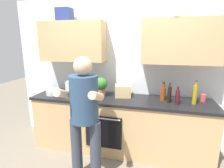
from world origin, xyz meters
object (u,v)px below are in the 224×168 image
object	(u,v)px
bottle_soy	(169,94)
potted_herb	(101,86)
bottle_juice	(91,89)
cup_ceramic	(203,98)
bottle_vinegar	(163,93)
mixing_bowl	(53,92)
grocery_bag_produce	(74,88)
bottle_wine	(177,97)
person_standing	(84,111)
grocery_bag_bread	(123,91)
bottle_oil	(195,94)

from	to	relation	value
bottle_soy	potted_herb	xyz separation A→B (m)	(-1.06, 0.05, 0.06)
bottle_juice	cup_ceramic	distance (m)	1.72
bottle_juice	bottle_soy	bearing A→B (deg)	1.32
bottle_vinegar	cup_ceramic	xyz separation A→B (m)	(0.59, 0.09, -0.06)
cup_ceramic	potted_herb	xyz separation A→B (m)	(-1.56, -0.13, 0.13)
mixing_bowl	potted_herb	size ratio (longest dim) A/B	0.74
bottle_juice	cup_ceramic	world-z (taller)	bottle_juice
bottle_juice	mixing_bowl	xyz separation A→B (m)	(-0.67, -0.03, -0.09)
bottle_vinegar	grocery_bag_produce	xyz separation A→B (m)	(-1.46, -0.03, -0.00)
mixing_bowl	bottle_wine	bearing A→B (deg)	0.07
bottle_wine	grocery_bag_produce	xyz separation A→B (m)	(-1.65, 0.12, -0.00)
person_standing	grocery_bag_produce	world-z (taller)	person_standing
bottle_wine	bottle_soy	size ratio (longest dim) A/B	0.87
bottle_soy	grocery_bag_bread	world-z (taller)	bottle_soy
bottle_oil	bottle_juice	bearing A→B (deg)	-178.36
cup_ceramic	grocery_bag_produce	size ratio (longest dim) A/B	0.41
cup_ceramic	grocery_bag_produce	xyz separation A→B (m)	(-2.05, -0.12, 0.06)
mixing_bowl	potted_herb	bearing A→B (deg)	7.72
bottle_oil	bottle_juice	world-z (taller)	bottle_oil
potted_herb	grocery_bag_produce	xyz separation A→B (m)	(-0.49, 0.01, -0.07)
person_standing	bottle_juice	distance (m)	0.74
mixing_bowl	grocery_bag_produce	size ratio (longest dim) A/B	0.90
mixing_bowl	grocery_bag_bread	size ratio (longest dim) A/B	0.92
bottle_soy	mixing_bowl	world-z (taller)	bottle_soy
bottle_vinegar	mixing_bowl	xyz separation A→B (m)	(-1.79, -0.15, -0.07)
person_standing	grocery_bag_produce	size ratio (longest dim) A/B	6.26
bottle_vinegar	potted_herb	bearing A→B (deg)	-177.67
bottle_soy	grocery_bag_produce	world-z (taller)	bottle_soy
person_standing	bottle_soy	xyz separation A→B (m)	(1.03, 0.74, 0.07)
bottle_wine	bottle_juice	world-z (taller)	bottle_juice
person_standing	grocery_bag_bread	world-z (taller)	person_standing
grocery_bag_produce	bottle_oil	bearing A→B (deg)	-1.40
person_standing	bottle_wine	distance (m)	1.33
bottle_soy	potted_herb	world-z (taller)	potted_herb
bottle_wine	mixing_bowl	bearing A→B (deg)	-179.93
grocery_bag_bread	grocery_bag_produce	bearing A→B (deg)	-175.88
potted_herb	mixing_bowl	bearing A→B (deg)	-172.28
bottle_soy	cup_ceramic	size ratio (longest dim) A/B	2.79
person_standing	bottle_oil	distance (m)	1.57
bottle_oil	potted_herb	bearing A→B (deg)	178.50
bottle_juice	cup_ceramic	size ratio (longest dim) A/B	2.89
bottle_soy	bottle_oil	bearing A→B (deg)	2.74
bottle_vinegar	grocery_bag_produce	world-z (taller)	bottle_vinegar
potted_herb	grocery_bag_produce	size ratio (longest dim) A/B	1.21
grocery_bag_produce	grocery_bag_bread	world-z (taller)	grocery_bag_produce
bottle_wine	potted_herb	bearing A→B (deg)	174.69
bottle_soy	potted_herb	bearing A→B (deg)	177.11
bottle_vinegar	bottle_juice	xyz separation A→B (m)	(-1.12, -0.12, 0.02)
bottle_oil	potted_herb	size ratio (longest dim) A/B	1.11
bottle_oil	cup_ceramic	distance (m)	0.25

